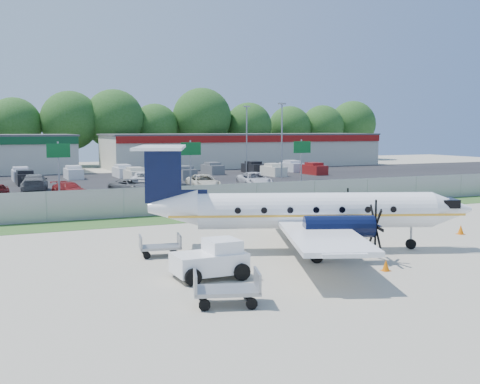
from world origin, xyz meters
name	(u,v)px	position (x,y,z in m)	size (l,w,h in m)	color
ground	(289,249)	(0.00, 0.00, 0.00)	(170.00, 170.00, 0.00)	#B1AA96
grass_verge	(204,217)	(0.00, 12.00, 0.01)	(170.00, 4.00, 0.02)	#2D561E
access_road	(172,205)	(0.00, 19.00, 0.01)	(170.00, 8.00, 0.02)	black
parking_lot	(113,183)	(0.00, 40.00, 0.01)	(170.00, 32.00, 0.02)	black
perimeter_fence	(194,199)	(0.00, 14.00, 1.00)	(120.00, 0.06, 1.99)	gray
building_east	(244,150)	(26.00, 61.98, 2.63)	(44.40, 12.40, 5.24)	beige
sign_left	(59,159)	(-8.00, 22.91, 3.61)	(1.80, 0.26, 5.00)	gray
sign_mid	(191,157)	(3.00, 22.91, 3.61)	(1.80, 0.26, 5.00)	gray
sign_right	(302,154)	(14.00, 22.91, 3.61)	(1.80, 0.26, 5.00)	gray
light_pole_ne	(282,135)	(20.00, 38.00, 5.23)	(0.90, 0.35, 9.09)	gray
light_pole_se	(247,135)	(20.00, 48.00, 5.23)	(0.90, 0.35, 9.09)	gray
tree_line	(67,166)	(0.00, 74.00, 0.00)	(112.00, 6.00, 14.00)	#1F4C16
aircraft	(308,210)	(0.68, -0.65, 1.99)	(16.74, 16.28, 5.16)	white
pushback_tug	(212,260)	(-5.66, -3.80, 0.74)	(2.87, 2.05, 1.54)	white
baggage_cart_near	(227,289)	(-6.62, -7.52, 0.55)	(2.54, 1.97, 1.18)	gray
baggage_cart_far	(160,246)	(-6.38, 1.05, 0.47)	(2.10, 1.48, 1.01)	gray
cone_nose	(461,230)	(10.98, -0.30, 0.26)	(0.39, 0.39, 0.55)	orange
cone_port_wing	(386,266)	(1.46, -5.75, 0.23)	(0.34, 0.34, 0.48)	orange
cone_starboard_wing	(147,212)	(-3.30, 14.30, 0.27)	(0.40, 0.40, 0.57)	orange
road_car_mid	(175,203)	(0.69, 20.24, 0.00)	(1.65, 4.73, 1.56)	black
road_car_east	(466,191)	(29.22, 17.56, 0.00)	(1.95, 4.79, 1.39)	maroon
parked_car_b	(70,196)	(-6.37, 28.80, 0.00)	(1.79, 4.39, 1.28)	maroon
parked_car_c	(131,193)	(-0.73, 29.25, 0.00)	(2.19, 4.74, 1.32)	#595B5E
parked_car_d	(203,191)	(6.31, 28.59, 0.00)	(2.60, 5.65, 1.57)	beige
parked_car_e	(255,188)	(11.92, 28.73, 0.00)	(2.67, 5.79, 1.61)	silver
parked_car_f	(35,191)	(-8.74, 34.66, 0.00)	(2.38, 5.85, 1.70)	#595B5E
parked_car_g	(142,186)	(2.01, 35.31, 0.00)	(2.56, 5.56, 1.55)	silver
far_parking_rows	(104,180)	(0.00, 45.00, 0.00)	(56.00, 10.00, 1.60)	gray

